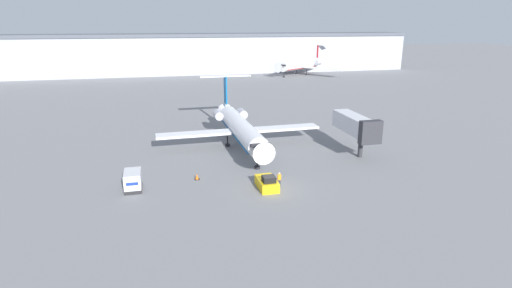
{
  "coord_description": "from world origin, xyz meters",
  "views": [
    {
      "loc": [
        -12.6,
        -43.0,
        19.42
      ],
      "look_at": [
        0.0,
        8.44,
        3.28
      ],
      "focal_mm": 28.0,
      "sensor_mm": 36.0,
      "label": 1
    }
  ],
  "objects_px": {
    "pushback_tug": "(267,183)",
    "airplane_main": "(240,127)",
    "luggage_cart": "(133,181)",
    "airplane_parked_far_left": "(301,65)",
    "worker_near_tug": "(279,179)",
    "traffic_cone_left": "(197,177)",
    "jet_bridge": "(356,125)"
  },
  "relations": [
    {
      "from": "pushback_tug",
      "to": "jet_bridge",
      "type": "distance_m",
      "value": 19.92
    },
    {
      "from": "airplane_main",
      "to": "worker_near_tug",
      "type": "xyz_separation_m",
      "value": [
        1.32,
        -17.4,
        -2.34
      ]
    },
    {
      "from": "luggage_cart",
      "to": "worker_near_tug",
      "type": "height_order",
      "value": "luggage_cart"
    },
    {
      "from": "airplane_parked_far_left",
      "to": "pushback_tug",
      "type": "bearing_deg",
      "value": -111.9
    },
    {
      "from": "traffic_cone_left",
      "to": "jet_bridge",
      "type": "height_order",
      "value": "jet_bridge"
    },
    {
      "from": "pushback_tug",
      "to": "worker_near_tug",
      "type": "xyz_separation_m",
      "value": [
        1.6,
        0.13,
        0.28
      ]
    },
    {
      "from": "luggage_cart",
      "to": "airplane_parked_far_left",
      "type": "relative_size",
      "value": 0.1
    },
    {
      "from": "jet_bridge",
      "to": "pushback_tug",
      "type": "bearing_deg",
      "value": -148.99
    },
    {
      "from": "luggage_cart",
      "to": "pushback_tug",
      "type": "bearing_deg",
      "value": -12.41
    },
    {
      "from": "luggage_cart",
      "to": "worker_near_tug",
      "type": "xyz_separation_m",
      "value": [
        17.45,
        -3.36,
        -0.18
      ]
    },
    {
      "from": "jet_bridge",
      "to": "worker_near_tug",
      "type": "bearing_deg",
      "value": -146.74
    },
    {
      "from": "pushback_tug",
      "to": "airplane_parked_far_left",
      "type": "height_order",
      "value": "airplane_parked_far_left"
    },
    {
      "from": "airplane_main",
      "to": "jet_bridge",
      "type": "bearing_deg",
      "value": -24.31
    },
    {
      "from": "airplane_parked_far_left",
      "to": "jet_bridge",
      "type": "height_order",
      "value": "airplane_parked_far_left"
    },
    {
      "from": "worker_near_tug",
      "to": "jet_bridge",
      "type": "height_order",
      "value": "jet_bridge"
    },
    {
      "from": "airplane_main",
      "to": "airplane_parked_far_left",
      "type": "xyz_separation_m",
      "value": [
        41.72,
        86.96,
        0.57
      ]
    },
    {
      "from": "pushback_tug",
      "to": "worker_near_tug",
      "type": "bearing_deg",
      "value": 4.61
    },
    {
      "from": "luggage_cart",
      "to": "airplane_parked_far_left",
      "type": "distance_m",
      "value": 116.43
    },
    {
      "from": "pushback_tug",
      "to": "airplane_parked_far_left",
      "type": "relative_size",
      "value": 0.13
    },
    {
      "from": "traffic_cone_left",
      "to": "jet_bridge",
      "type": "xyz_separation_m",
      "value": [
        24.81,
        5.15,
        4.08
      ]
    },
    {
      "from": "pushback_tug",
      "to": "airplane_parked_far_left",
      "type": "bearing_deg",
      "value": 68.1
    },
    {
      "from": "airplane_main",
      "to": "pushback_tug",
      "type": "distance_m",
      "value": 17.72
    },
    {
      "from": "traffic_cone_left",
      "to": "airplane_parked_far_left",
      "type": "relative_size",
      "value": 0.02
    },
    {
      "from": "luggage_cart",
      "to": "traffic_cone_left",
      "type": "distance_m",
      "value": 7.98
    },
    {
      "from": "worker_near_tug",
      "to": "jet_bridge",
      "type": "relative_size",
      "value": 0.17
    },
    {
      "from": "pushback_tug",
      "to": "airplane_main",
      "type": "bearing_deg",
      "value": 89.09
    },
    {
      "from": "traffic_cone_left",
      "to": "airplane_parked_far_left",
      "type": "height_order",
      "value": "airplane_parked_far_left"
    },
    {
      "from": "jet_bridge",
      "to": "traffic_cone_left",
      "type": "bearing_deg",
      "value": -168.27
    },
    {
      "from": "traffic_cone_left",
      "to": "airplane_parked_far_left",
      "type": "distance_m",
      "value": 111.48
    },
    {
      "from": "airplane_main",
      "to": "worker_near_tug",
      "type": "bearing_deg",
      "value": -85.67
    },
    {
      "from": "worker_near_tug",
      "to": "jet_bridge",
      "type": "xyz_separation_m",
      "value": [
        15.17,
        9.95,
        3.46
      ]
    },
    {
      "from": "traffic_cone_left",
      "to": "airplane_parked_far_left",
      "type": "xyz_separation_m",
      "value": [
        50.04,
        99.56,
        3.53
      ]
    }
  ]
}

